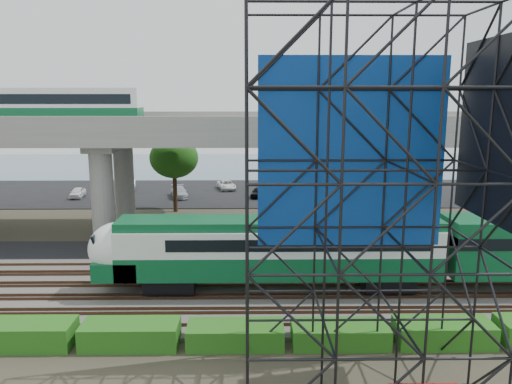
{
  "coord_description": "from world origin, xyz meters",
  "views": [
    {
      "loc": [
        1.72,
        -26.41,
        11.73
      ],
      "look_at": [
        2.11,
        6.0,
        5.49
      ],
      "focal_mm": 35.0,
      "sensor_mm": 36.0,
      "label": 1
    }
  ],
  "objects": [
    {
      "name": "service_road",
      "position": [
        0.0,
        10.5,
        0.04
      ],
      "size": [
        90.0,
        5.0,
        0.08
      ],
      "primitive_type": "cube",
      "color": "black",
      "rests_on": "ground"
    },
    {
      "name": "parked_cars",
      "position": [
        1.57,
        33.75,
        0.68
      ],
      "size": [
        35.69,
        9.72,
        1.32
      ],
      "color": "white",
      "rests_on": "parking_lot"
    },
    {
      "name": "harbor_water",
      "position": [
        0.0,
        56.0,
        0.01
      ],
      "size": [
        140.0,
        40.0,
        0.03
      ],
      "primitive_type": "cube",
      "color": "#496978",
      "rests_on": "ground"
    },
    {
      "name": "ground",
      "position": [
        0.0,
        0.0,
        0.0
      ],
      "size": [
        140.0,
        140.0,
        0.0
      ],
      "primitive_type": "plane",
      "color": "#474233",
      "rests_on": "ground"
    },
    {
      "name": "parking_lot",
      "position": [
        0.0,
        34.0,
        0.04
      ],
      "size": [
        90.0,
        18.0,
        0.08
      ],
      "primitive_type": "cube",
      "color": "black",
      "rests_on": "ground"
    },
    {
      "name": "scaffold_tower",
      "position": [
        6.12,
        -7.98,
        7.47
      ],
      "size": [
        9.36,
        6.36,
        15.0
      ],
      "color": "black",
      "rests_on": "ground"
    },
    {
      "name": "ballast_bed",
      "position": [
        0.0,
        2.0,
        0.1
      ],
      "size": [
        90.0,
        12.0,
        0.2
      ],
      "primitive_type": "cube",
      "color": "slate",
      "rests_on": "ground"
    },
    {
      "name": "suv",
      "position": [
        -6.86,
        10.43,
        0.73
      ],
      "size": [
        5.15,
        3.75,
        1.3
      ],
      "primitive_type": "imported",
      "rotation": [
        0.0,
        0.0,
        1.19
      ],
      "color": "black",
      "rests_on": "service_road"
    },
    {
      "name": "trees",
      "position": [
        -4.67,
        16.17,
        5.57
      ],
      "size": [
        40.94,
        16.94,
        7.69
      ],
      "color": "#382314",
      "rests_on": "ground"
    },
    {
      "name": "rail_tracks",
      "position": [
        0.0,
        2.0,
        0.28
      ],
      "size": [
        90.0,
        9.52,
        0.16
      ],
      "color": "#472D1E",
      "rests_on": "ballast_bed"
    },
    {
      "name": "commuter_train",
      "position": [
        5.57,
        2.0,
        2.88
      ],
      "size": [
        29.3,
        3.06,
        4.3
      ],
      "color": "black",
      "rests_on": "rail_tracks"
    },
    {
      "name": "hedge_strip",
      "position": [
        1.01,
        -4.3,
        0.56
      ],
      "size": [
        34.6,
        1.8,
        1.2
      ],
      "color": "#1A5814",
      "rests_on": "ground"
    },
    {
      "name": "overpass",
      "position": [
        -0.98,
        16.0,
        8.21
      ],
      "size": [
        80.0,
        12.0,
        12.4
      ],
      "color": "#9E9B93",
      "rests_on": "ground"
    }
  ]
}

